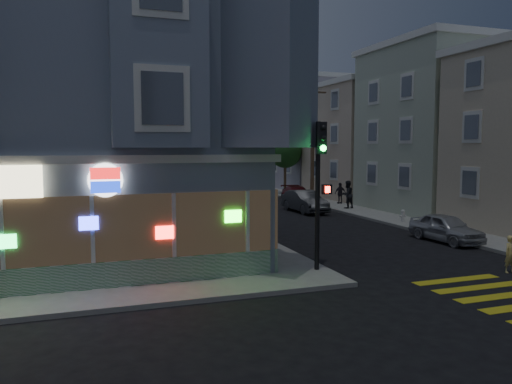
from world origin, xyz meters
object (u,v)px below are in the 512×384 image
street_tree_far (256,151)px  pedestrian_b (340,193)px  fire_hydrant (403,215)px  parked_car_b (305,201)px  street_tree_near (285,151)px  parked_car_d (250,189)px  parked_car_c (297,195)px  parked_car_a (446,228)px  traffic_signal (320,170)px  pedestrian_a (347,194)px  utility_pole (313,141)px  running_child (511,254)px

street_tree_far → pedestrian_b: street_tree_far is taller
fire_hydrant → parked_car_b: bearing=115.1°
street_tree_near → parked_car_d: size_ratio=1.08×
fire_hydrant → parked_car_c: bearing=96.3°
parked_car_a → parked_car_c: (0.00, 16.78, -0.01)m
parked_car_b → parked_car_c: bearing=69.2°
parked_car_c → street_tree_far: bearing=91.5°
street_tree_near → traffic_signal: (-9.66, -26.21, -0.36)m
parked_car_d → pedestrian_a: bearing=-69.1°
street_tree_near → parked_car_a: size_ratio=1.40×
utility_pole → fire_hydrant: 12.55m
street_tree_near → parked_car_d: (-3.60, -0.86, -3.25)m
utility_pole → pedestrian_b: utility_pole is taller
utility_pole → traffic_signal: utility_pole is taller
pedestrian_a → parked_car_d: size_ratio=0.38×
street_tree_far → parked_car_b: bearing=-99.6°
street_tree_near → running_child: bearing=-96.6°
traffic_signal → parked_car_b: bearing=81.5°
parked_car_c → fire_hydrant: (1.29, -11.73, -0.13)m
utility_pole → parked_car_c: utility_pole is taller
street_tree_near → pedestrian_b: size_ratio=3.43×
street_tree_near → pedestrian_b: street_tree_near is taller
parked_car_a → street_tree_near: bearing=83.5°
utility_pole → running_child: bearing=-97.9°
fire_hydrant → parked_car_d: bearing=101.3°
utility_pole → street_tree_far: utility_pole is taller
pedestrian_b → pedestrian_a: bearing=69.7°
street_tree_near → parked_car_b: bearing=-106.2°
street_tree_far → pedestrian_a: 19.57m
parked_car_b → parked_car_c: 5.49m
street_tree_far → parked_car_d: bearing=-112.1°
street_tree_far → parked_car_d: size_ratio=1.08×
fire_hydrant → pedestrian_b: bearing=83.6°
traffic_signal → parked_car_d: bearing=91.2°
street_tree_near → street_tree_far: 8.00m
street_tree_near → pedestrian_a: street_tree_near is taller
parked_car_d → street_tree_near: bearing=16.0°
street_tree_near → running_child: (-3.26, -28.20, -3.28)m
traffic_signal → street_tree_far: bearing=88.9°
pedestrian_a → parked_car_d: 11.08m
pedestrian_b → utility_pole: bearing=-71.0°
running_child → parked_car_d: (-0.34, 27.34, 0.03)m
street_tree_near → parked_car_a: (-1.50, -22.84, -3.29)m
pedestrian_b → parked_car_a: pedestrian_b is taller
street_tree_near → pedestrian_b: 9.27m
parked_car_b → traffic_signal: traffic_signal is taller
pedestrian_a → parked_car_b: size_ratio=0.43×
pedestrian_a → parked_car_a: bearing=69.2°
traffic_signal → fire_hydrant: bearing=56.3°
pedestrian_b → running_child: bearing=77.0°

